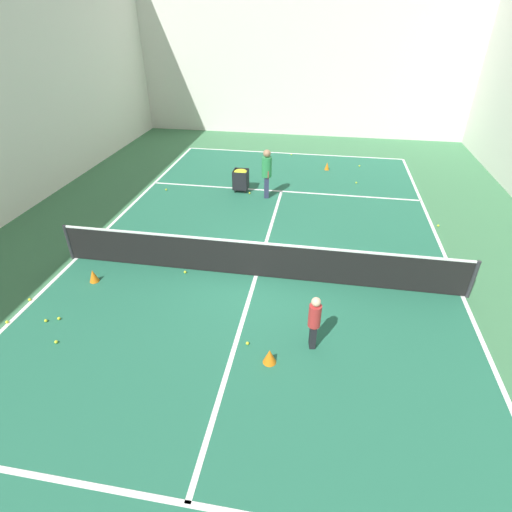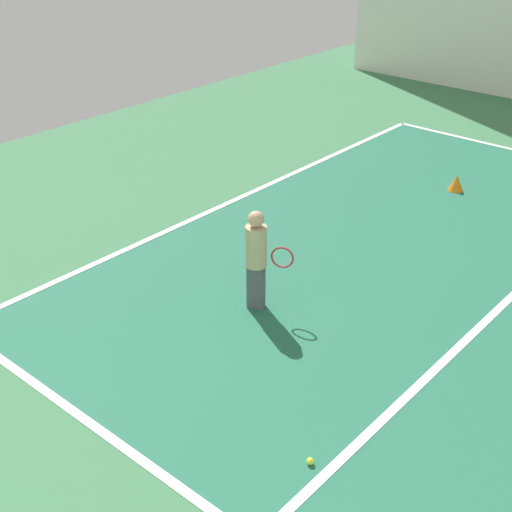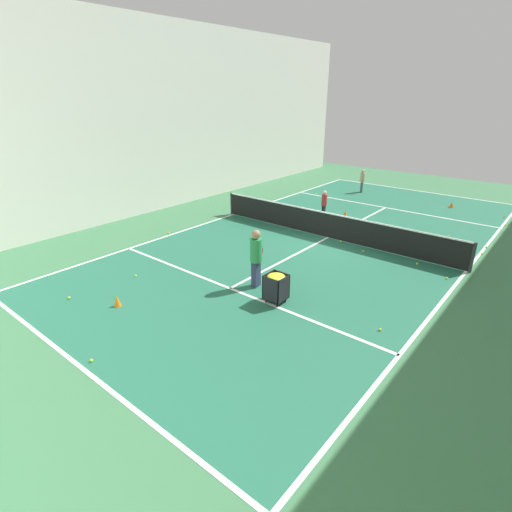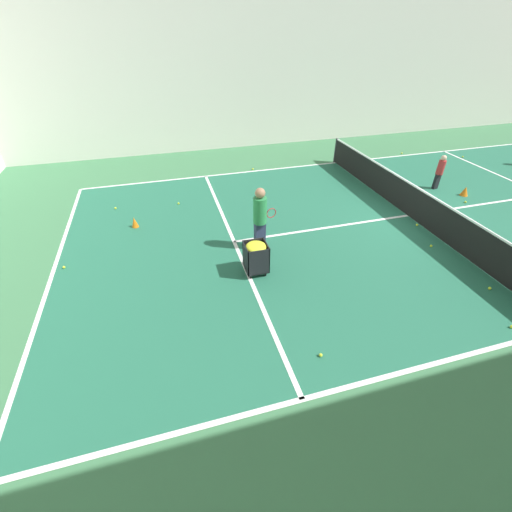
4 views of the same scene
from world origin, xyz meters
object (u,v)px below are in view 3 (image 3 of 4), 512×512
(training_cone_0, at_px, (441,251))
(training_cone_1, at_px, (345,214))
(tennis_net, at_px, (329,225))
(ball_cart, at_px, (276,283))
(child_midcourt, at_px, (324,202))
(player_near_baseline, at_px, (362,179))
(coach_at_net, at_px, (256,255))

(training_cone_0, distance_m, training_cone_1, 5.19)
(tennis_net, xyz_separation_m, ball_cart, (-1.53, 5.51, 0.06))
(tennis_net, distance_m, child_midcourt, 2.79)
(player_near_baseline, distance_m, coach_at_net, 13.44)
(training_cone_0, xyz_separation_m, training_cone_1, (4.80, -1.96, -0.01))
(ball_cart, height_order, training_cone_0, ball_cart)
(player_near_baseline, bearing_deg, child_midcourt, -16.79)
(child_midcourt, height_order, training_cone_1, child_midcourt)
(coach_at_net, bearing_deg, player_near_baseline, 3.90)
(coach_at_net, distance_m, training_cone_0, 7.05)
(coach_at_net, xyz_separation_m, training_cone_1, (1.26, -8.00, -0.85))
(coach_at_net, relative_size, child_midcourt, 1.41)
(player_near_baseline, xyz_separation_m, ball_cart, (-3.96, 13.52, -0.16))
(training_cone_1, bearing_deg, player_near_baseline, -72.05)
(child_midcourt, relative_size, ball_cart, 1.50)
(coach_at_net, xyz_separation_m, training_cone_0, (-3.55, -6.04, -0.84))
(child_midcourt, height_order, training_cone_0, child_midcourt)
(tennis_net, xyz_separation_m, training_cone_0, (-4.04, -0.93, -0.36))
(coach_at_net, height_order, child_midcourt, coach_at_net)
(ball_cart, bearing_deg, coach_at_net, -21.41)
(tennis_net, height_order, training_cone_0, tennis_net)
(training_cone_0, bearing_deg, training_cone_1, -22.16)
(ball_cart, xyz_separation_m, training_cone_1, (2.30, -8.40, -0.42))
(tennis_net, height_order, training_cone_1, tennis_net)
(tennis_net, relative_size, training_cone_1, 32.69)
(training_cone_1, bearing_deg, tennis_net, 104.88)
(player_near_baseline, bearing_deg, tennis_net, -8.48)
(training_cone_1, bearing_deg, coach_at_net, 98.94)
(tennis_net, xyz_separation_m, player_near_baseline, (2.43, -8.01, 0.21))
(player_near_baseline, relative_size, coach_at_net, 0.73)
(player_near_baseline, height_order, coach_at_net, coach_at_net)
(player_near_baseline, xyz_separation_m, training_cone_0, (-6.46, 7.08, -0.57))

